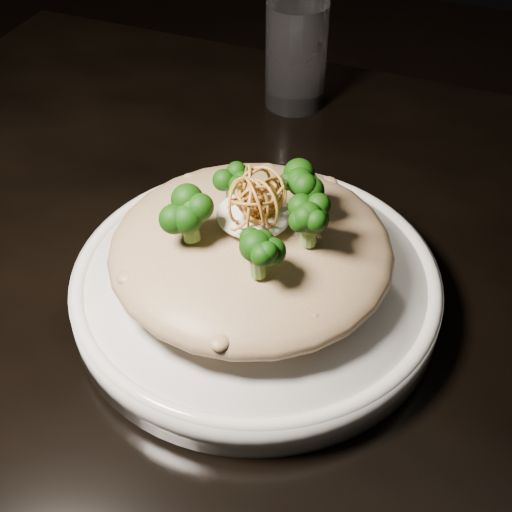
# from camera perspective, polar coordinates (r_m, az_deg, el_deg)

# --- Properties ---
(table) EXTENTS (1.10, 0.80, 0.75)m
(table) POSITION_cam_1_polar(r_m,az_deg,el_deg) (0.74, 2.43, -5.20)
(table) COLOR black
(table) RESTS_ON ground
(plate) EXTENTS (0.32, 0.32, 0.03)m
(plate) POSITION_cam_1_polar(r_m,az_deg,el_deg) (0.63, 0.00, -2.55)
(plate) COLOR silver
(plate) RESTS_ON table
(risotto) EXTENTS (0.24, 0.24, 0.05)m
(risotto) POSITION_cam_1_polar(r_m,az_deg,el_deg) (0.61, -0.40, 0.58)
(risotto) COLOR brown
(risotto) RESTS_ON plate
(broccoli) EXTENTS (0.16, 0.16, 0.06)m
(broccoli) POSITION_cam_1_polar(r_m,az_deg,el_deg) (0.57, -0.11, 4.48)
(broccoli) COLOR black
(broccoli) RESTS_ON risotto
(cheese) EXTENTS (0.06, 0.06, 0.02)m
(cheese) POSITION_cam_1_polar(r_m,az_deg,el_deg) (0.59, -0.17, 3.34)
(cheese) COLOR white
(cheese) RESTS_ON risotto
(shallots) EXTENTS (0.07, 0.07, 0.04)m
(shallots) POSITION_cam_1_polar(r_m,az_deg,el_deg) (0.56, 0.02, 5.38)
(shallots) COLOR #8C601D
(shallots) RESTS_ON cheese
(drinking_glass) EXTENTS (0.08, 0.08, 0.13)m
(drinking_glass) POSITION_cam_1_polar(r_m,az_deg,el_deg) (0.89, 3.22, 15.77)
(drinking_glass) COLOR silver
(drinking_glass) RESTS_ON table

